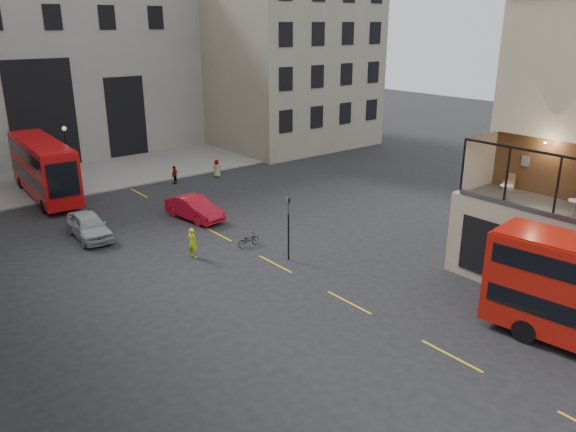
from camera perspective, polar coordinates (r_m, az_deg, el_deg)
ground at (r=26.39m, az=18.83°, el=-11.82°), size 140.00×140.00×0.00m
host_frontage at (r=30.71m, az=25.93°, el=-3.63°), size 3.00×11.00×4.50m
cafe_floor at (r=29.97m, az=26.56°, el=0.44°), size 3.00×10.00×0.10m
gateway at (r=61.30m, az=-25.56°, el=13.86°), size 35.00×10.60×18.00m
building_right at (r=65.06m, az=-1.09°, el=16.74°), size 16.60×18.60×20.00m
pavement_far at (r=52.91m, az=-22.47°, el=3.38°), size 40.00×12.00×0.12m
traffic_light_near at (r=31.88m, az=0.05°, el=-0.46°), size 0.16×0.20×3.80m
street_lamp_b at (r=48.64m, az=-21.40°, el=5.07°), size 0.36×0.36×5.33m
bus_far at (r=47.63m, az=-23.61°, el=4.69°), size 3.20×11.45×4.52m
car_a at (r=37.95m, az=-19.57°, el=-0.94°), size 2.20×4.87×1.62m
car_b at (r=39.72m, az=-9.50°, el=0.79°), size 2.33×5.01×1.59m
bicycle at (r=34.65m, az=-4.04°, el=-2.44°), size 1.55×0.57×0.81m
cyclist at (r=33.29m, az=-9.68°, el=-2.68°), size 0.60×0.75×1.81m
pedestrian_b at (r=49.04m, az=-24.64°, el=2.97°), size 1.18×1.38×1.86m
pedestrian_c at (r=48.86m, az=-11.43°, el=4.12°), size 0.97×0.79×1.54m
pedestrian_d at (r=50.34m, az=-7.24°, el=4.81°), size 0.92×0.87×1.58m
cafe_table_mid at (r=28.77m, az=27.16°, el=0.89°), size 0.67×0.67×0.84m
cafe_table_far at (r=30.19m, az=21.30°, el=2.45°), size 0.64×0.64×0.80m
cafe_chair_d at (r=32.37m, az=21.51°, el=3.00°), size 0.49×0.49×0.86m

